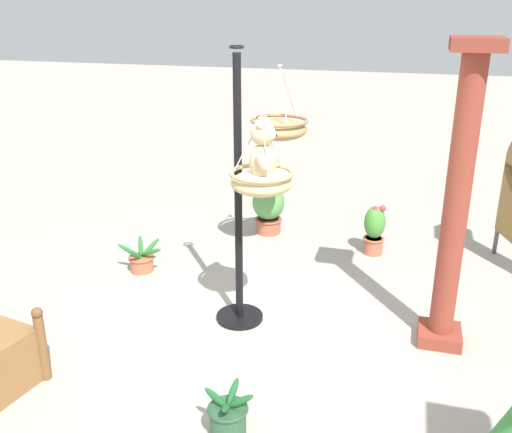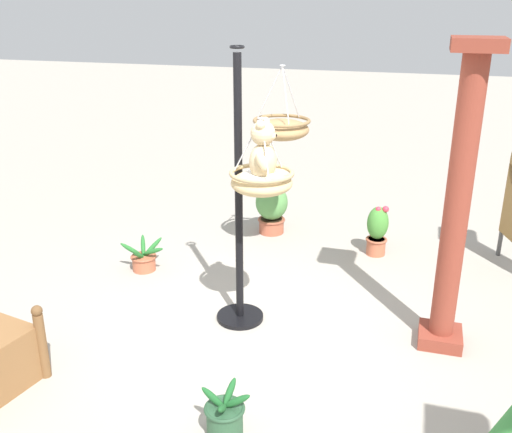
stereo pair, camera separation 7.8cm
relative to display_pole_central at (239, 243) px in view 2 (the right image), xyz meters
The scene contains 10 objects.
ground_plane 0.83m from the display_pole_central, 42.29° to the left, with size 40.00×40.00×0.00m, color #A8A093.
display_pole_central is the anchor object (origin of this frame).
hanging_basket_with_teddy 0.71m from the display_pole_central, 59.04° to the left, with size 0.54×0.54×0.64m.
teddy_bear 0.93m from the display_pole_central, 61.32° to the left, with size 0.36×0.32×0.52m.
hanging_basket_left_high 1.49m from the display_pole_central, behind, with size 0.61×0.61×0.77m.
greenhouse_pillar_left 1.88m from the display_pole_central, 93.36° to the left, with size 0.39×0.39×2.59m.
potted_plant_fern_front 2.20m from the display_pole_central, 149.37° to the left, with size 0.25×0.25×0.62m.
potted_plant_flowering_red 1.69m from the display_pole_central, 13.97° to the left, with size 0.39×0.37×0.38m.
potted_plant_tall_leafy 2.23m from the display_pole_central, behind, with size 0.41×0.41×0.64m.
potted_plant_conical_shrub 1.65m from the display_pole_central, 117.37° to the right, with size 0.49×0.53×0.35m.
Camera 2 is at (4.36, 1.31, 2.87)m, focal length 40.59 mm.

